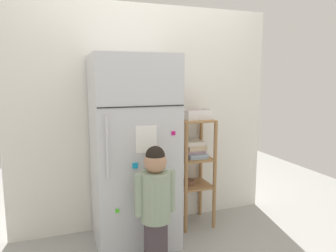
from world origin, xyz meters
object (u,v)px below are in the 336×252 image
at_px(child_standing, 155,196).
at_px(pantry_shelf_unit, 194,159).
at_px(refrigerator, 134,151).
at_px(fruit_bin, 197,115).

xyz_separation_m(child_standing, pantry_shelf_unit, (0.59, 0.62, 0.08)).
distance_m(child_standing, pantry_shelf_unit, 0.86).
xyz_separation_m(refrigerator, pantry_shelf_unit, (0.64, 0.13, -0.16)).
relative_size(child_standing, pantry_shelf_unit, 0.91).
relative_size(refrigerator, pantry_shelf_unit, 1.55).
distance_m(child_standing, fruit_bin, 1.02).
bearing_deg(pantry_shelf_unit, fruit_bin, 3.14).
xyz_separation_m(pantry_shelf_unit, fruit_bin, (0.03, 0.00, 0.44)).
bearing_deg(child_standing, pantry_shelf_unit, 46.05).
xyz_separation_m(refrigerator, child_standing, (0.05, -0.49, -0.24)).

